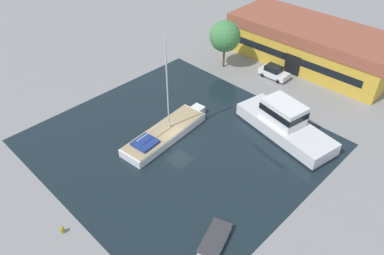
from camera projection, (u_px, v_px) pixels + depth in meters
name	position (u px, v px, depth m)	size (l,w,h in m)	color
ground_plane	(179.00, 143.00, 41.76)	(440.00, 440.00, 0.00)	gray
water_canal	(179.00, 143.00, 41.76)	(28.88, 27.53, 0.01)	black
warehouse_building	(312.00, 44.00, 54.72)	(24.39, 10.71, 5.77)	gold
quay_tree_near_building	(225.00, 36.00, 52.44)	(4.39, 4.39, 6.99)	brown
parked_car	(274.00, 72.00, 52.40)	(4.19, 1.96, 1.74)	silver
sailboat_moored	(165.00, 133.00, 42.23)	(4.18, 12.30, 11.72)	white
motor_cruiser	(284.00, 124.00, 42.17)	(12.69, 6.40, 3.97)	silver
small_dinghy	(215.00, 240.00, 31.39)	(2.91, 4.19, 0.65)	silver
mooring_bollard	(62.00, 230.00, 32.17)	(0.37, 0.37, 0.66)	olive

